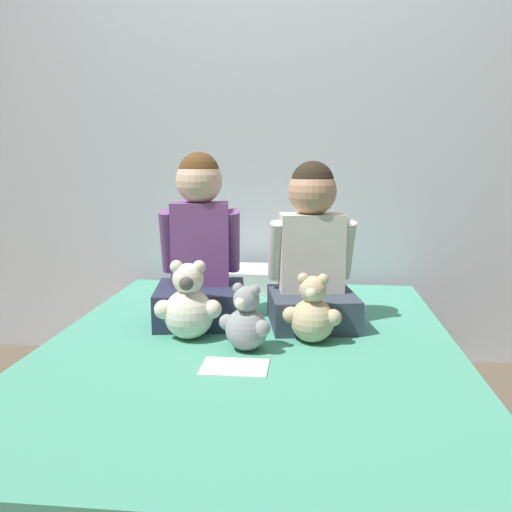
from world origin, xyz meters
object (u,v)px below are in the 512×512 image
(teddy_bear_held_by_left_child, at_px, (189,306))
(teddy_bear_held_by_right_child, at_px, (312,313))
(bed, at_px, (251,400))
(child_on_right, at_px, (312,253))
(teddy_bear_between_children, at_px, (246,322))
(sign_card, at_px, (235,367))
(pillow_at_headboard, at_px, (268,279))
(child_on_left, at_px, (200,252))

(teddy_bear_held_by_left_child, height_order, teddy_bear_held_by_right_child, teddy_bear_held_by_left_child)
(bed, xyz_separation_m, teddy_bear_held_by_left_child, (-0.23, 0.03, 0.34))
(child_on_right, xyz_separation_m, teddy_bear_held_by_right_child, (0.01, -0.24, -0.18))
(teddy_bear_between_children, distance_m, sign_card, 0.19)
(teddy_bear_held_by_right_child, bearing_deg, pillow_at_headboard, 112.78)
(teddy_bear_held_by_left_child, height_order, pillow_at_headboard, teddy_bear_held_by_left_child)
(child_on_right, relative_size, teddy_bear_held_by_right_child, 2.55)
(child_on_right, xyz_separation_m, pillow_at_headboard, (-0.21, 0.51, -0.23))
(teddy_bear_held_by_left_child, height_order, sign_card, teddy_bear_held_by_left_child)
(child_on_left, height_order, sign_card, child_on_left)
(pillow_at_headboard, bearing_deg, teddy_bear_held_by_right_child, -73.80)
(sign_card, bearing_deg, pillow_at_headboard, 88.73)
(teddy_bear_held_by_right_child, xyz_separation_m, sign_card, (-0.24, -0.27, -0.10))
(child_on_right, distance_m, teddy_bear_between_children, 0.44)
(child_on_right, height_order, teddy_bear_between_children, child_on_right)
(child_on_left, height_order, pillow_at_headboard, child_on_left)
(teddy_bear_held_by_left_child, xyz_separation_m, pillow_at_headboard, (0.23, 0.75, -0.07))
(child_on_left, distance_m, sign_card, 0.61)
(teddy_bear_held_by_left_child, distance_m, sign_card, 0.35)
(teddy_bear_between_children, bearing_deg, child_on_right, 80.84)
(teddy_bear_held_by_right_child, bearing_deg, bed, -164.07)
(sign_card, bearing_deg, teddy_bear_between_children, 84.28)
(teddy_bear_between_children, xyz_separation_m, pillow_at_headboard, (0.01, 0.85, -0.04))
(teddy_bear_between_children, distance_m, pillow_at_headboard, 0.86)
(teddy_bear_between_children, bearing_deg, bed, 108.42)
(sign_card, bearing_deg, child_on_right, 65.06)
(child_on_left, relative_size, sign_card, 3.20)
(child_on_left, distance_m, pillow_at_headboard, 0.61)
(pillow_at_headboard, bearing_deg, teddy_bear_between_children, -90.41)
(bed, relative_size, teddy_bear_between_children, 8.28)
(teddy_bear_held_by_right_child, relative_size, sign_card, 1.19)
(teddy_bear_held_by_left_child, bearing_deg, teddy_bear_held_by_right_child, -4.68)
(child_on_right, height_order, teddy_bear_held_by_right_child, child_on_right)
(bed, bearing_deg, teddy_bear_between_children, -95.00)
(pillow_at_headboard, bearing_deg, sign_card, -91.27)
(teddy_bear_between_children, relative_size, pillow_at_headboard, 0.47)
(pillow_at_headboard, bearing_deg, teddy_bear_held_by_left_child, -106.82)
(sign_card, bearing_deg, teddy_bear_held_by_left_child, 128.11)
(child_on_left, xyz_separation_m, child_on_right, (0.44, 0.00, 0.00))
(teddy_bear_between_children, bearing_deg, teddy_bear_held_by_right_child, 48.86)
(teddy_bear_held_by_right_child, bearing_deg, teddy_bear_held_by_left_child, -172.54)
(child_on_right, height_order, sign_card, child_on_right)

